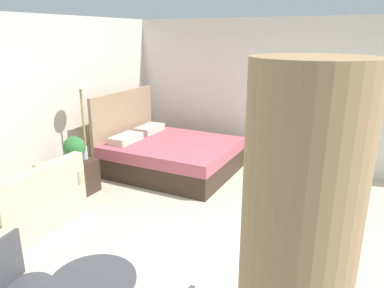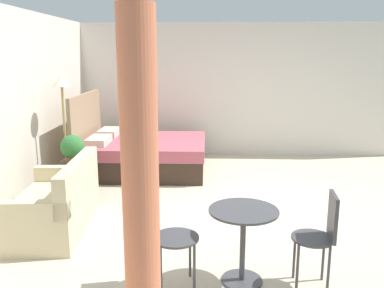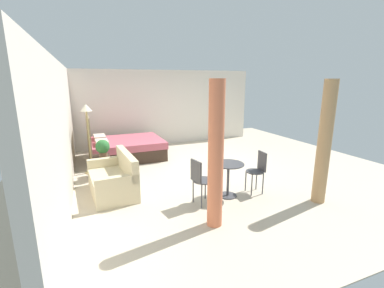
{
  "view_description": "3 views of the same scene",
  "coord_description": "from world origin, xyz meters",
  "px_view_note": "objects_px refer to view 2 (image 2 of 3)",
  "views": [
    {
      "loc": [
        -3.45,
        -1.32,
        2.34
      ],
      "look_at": [
        0.57,
        0.78,
        0.94
      ],
      "focal_mm": 33.57,
      "sensor_mm": 36.0,
      "label": 1
    },
    {
      "loc": [
        -5.24,
        0.57,
        2.0
      ],
      "look_at": [
        -0.25,
        0.81,
        0.9
      ],
      "focal_mm": 38.14,
      "sensor_mm": 36.0,
      "label": 2
    },
    {
      "loc": [
        -6.2,
        2.84,
        2.28
      ],
      "look_at": [
        -0.12,
        0.33,
        0.69
      ],
      "focal_mm": 24.84,
      "sensor_mm": 36.0,
      "label": 3
    }
  ],
  "objects_px": {
    "vase": "(75,154)",
    "cafe_chair_near_couch": "(166,231)",
    "bed": "(141,153)",
    "floor_lamp": "(63,101)",
    "balcony_table": "(243,232)",
    "potted_plant": "(72,148)",
    "couch": "(56,206)",
    "cafe_chair_near_window": "(322,231)",
    "nightstand": "(74,180)"
  },
  "relations": [
    {
      "from": "bed",
      "to": "floor_lamp",
      "type": "relative_size",
      "value": 1.22
    },
    {
      "from": "balcony_table",
      "to": "cafe_chair_near_window",
      "type": "distance_m",
      "value": 0.67
    },
    {
      "from": "potted_plant",
      "to": "cafe_chair_near_couch",
      "type": "bearing_deg",
      "value": -144.56
    },
    {
      "from": "bed",
      "to": "nightstand",
      "type": "bearing_deg",
      "value": 152.44
    },
    {
      "from": "bed",
      "to": "floor_lamp",
      "type": "distance_m",
      "value": 1.72
    },
    {
      "from": "bed",
      "to": "vase",
      "type": "relative_size",
      "value": 11.01
    },
    {
      "from": "couch",
      "to": "potted_plant",
      "type": "relative_size",
      "value": 3.58
    },
    {
      "from": "potted_plant",
      "to": "vase",
      "type": "relative_size",
      "value": 2.17
    },
    {
      "from": "bed",
      "to": "couch",
      "type": "xyz_separation_m",
      "value": [
        -2.5,
        0.57,
        -0.03
      ]
    },
    {
      "from": "nightstand",
      "to": "cafe_chair_near_couch",
      "type": "height_order",
      "value": "cafe_chair_near_couch"
    },
    {
      "from": "couch",
      "to": "cafe_chair_near_window",
      "type": "distance_m",
      "value": 2.96
    },
    {
      "from": "couch",
      "to": "balcony_table",
      "type": "bearing_deg",
      "value": -116.23
    },
    {
      "from": "bed",
      "to": "cafe_chair_near_window",
      "type": "xyz_separation_m",
      "value": [
        -3.59,
        -2.17,
        0.21
      ]
    },
    {
      "from": "potted_plant",
      "to": "nightstand",
      "type": "bearing_deg",
      "value": 22.91
    },
    {
      "from": "couch",
      "to": "bed",
      "type": "bearing_deg",
      "value": -12.82
    },
    {
      "from": "nightstand",
      "to": "potted_plant",
      "type": "bearing_deg",
      "value": -157.09
    },
    {
      "from": "bed",
      "to": "potted_plant",
      "type": "distance_m",
      "value": 1.7
    },
    {
      "from": "balcony_table",
      "to": "floor_lamp",
      "type": "bearing_deg",
      "value": 44.33
    },
    {
      "from": "cafe_chair_near_window",
      "to": "potted_plant",
      "type": "bearing_deg",
      "value": 53.83
    },
    {
      "from": "vase",
      "to": "cafe_chair_near_window",
      "type": "height_order",
      "value": "cafe_chair_near_window"
    },
    {
      "from": "potted_plant",
      "to": "cafe_chair_near_window",
      "type": "height_order",
      "value": "potted_plant"
    },
    {
      "from": "cafe_chair_near_couch",
      "to": "cafe_chair_near_window",
      "type": "bearing_deg",
      "value": -87.43
    },
    {
      "from": "vase",
      "to": "cafe_chair_near_window",
      "type": "relative_size",
      "value": 0.22
    },
    {
      "from": "couch",
      "to": "balcony_table",
      "type": "height_order",
      "value": "couch"
    },
    {
      "from": "bed",
      "to": "cafe_chair_near_couch",
      "type": "distance_m",
      "value": 3.75
    },
    {
      "from": "vase",
      "to": "cafe_chair_near_couch",
      "type": "height_order",
      "value": "cafe_chair_near_couch"
    },
    {
      "from": "vase",
      "to": "cafe_chair_near_couch",
      "type": "xyz_separation_m",
      "value": [
        -2.37,
        -1.57,
        -0.08
      ]
    },
    {
      "from": "bed",
      "to": "balcony_table",
      "type": "height_order",
      "value": "bed"
    },
    {
      "from": "couch",
      "to": "potted_plant",
      "type": "distance_m",
      "value": 1.11
    },
    {
      "from": "couch",
      "to": "cafe_chair_near_window",
      "type": "bearing_deg",
      "value": -111.59
    },
    {
      "from": "floor_lamp",
      "to": "cafe_chair_near_window",
      "type": "bearing_deg",
      "value": -129.56
    },
    {
      "from": "cafe_chair_near_window",
      "to": "cafe_chair_near_couch",
      "type": "relative_size",
      "value": 0.99
    },
    {
      "from": "floor_lamp",
      "to": "cafe_chair_near_window",
      "type": "distance_m",
      "value": 4.14
    },
    {
      "from": "couch",
      "to": "vase",
      "type": "height_order",
      "value": "couch"
    },
    {
      "from": "potted_plant",
      "to": "cafe_chair_near_couch",
      "type": "height_order",
      "value": "potted_plant"
    },
    {
      "from": "floor_lamp",
      "to": "balcony_table",
      "type": "distance_m",
      "value": 3.64
    },
    {
      "from": "vase",
      "to": "balcony_table",
      "type": "height_order",
      "value": "vase"
    },
    {
      "from": "balcony_table",
      "to": "cafe_chair_near_window",
      "type": "height_order",
      "value": "cafe_chair_near_window"
    },
    {
      "from": "floor_lamp",
      "to": "cafe_chair_near_window",
      "type": "height_order",
      "value": "floor_lamp"
    },
    {
      "from": "floor_lamp",
      "to": "balcony_table",
      "type": "xyz_separation_m",
      "value": [
        -2.53,
        -2.47,
        -0.86
      ]
    },
    {
      "from": "nightstand",
      "to": "potted_plant",
      "type": "height_order",
      "value": "potted_plant"
    },
    {
      "from": "balcony_table",
      "to": "vase",
      "type": "bearing_deg",
      "value": 44.79
    },
    {
      "from": "potted_plant",
      "to": "floor_lamp",
      "type": "height_order",
      "value": "floor_lamp"
    },
    {
      "from": "floor_lamp",
      "to": "cafe_chair_near_couch",
      "type": "distance_m",
      "value": 3.3
    },
    {
      "from": "nightstand",
      "to": "floor_lamp",
      "type": "xyz_separation_m",
      "value": [
        0.4,
        0.23,
        1.08
      ]
    },
    {
      "from": "nightstand",
      "to": "cafe_chair_near_couch",
      "type": "xyz_separation_m",
      "value": [
        -2.25,
        -1.57,
        0.27
      ]
    },
    {
      "from": "couch",
      "to": "cafe_chair_near_couch",
      "type": "bearing_deg",
      "value": -129.0
    },
    {
      "from": "couch",
      "to": "cafe_chair_near_couch",
      "type": "xyz_separation_m",
      "value": [
        -1.14,
        -1.41,
        0.25
      ]
    },
    {
      "from": "bed",
      "to": "nightstand",
      "type": "height_order",
      "value": "bed"
    },
    {
      "from": "vase",
      "to": "nightstand",
      "type": "bearing_deg",
      "value": 178.18
    }
  ]
}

